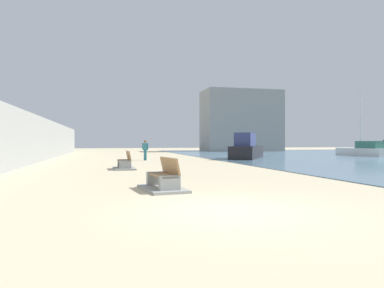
% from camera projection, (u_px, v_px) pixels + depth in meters
% --- Properties ---
extents(ground_plane, '(120.00, 120.00, 0.00)m').
position_uv_depth(ground_plane, '(143.00, 163.00, 25.12)').
color(ground_plane, '#C6B793').
extents(seawall, '(0.80, 64.00, 3.30)m').
position_uv_depth(seawall, '(27.00, 139.00, 23.35)').
color(seawall, gray).
rests_on(seawall, ground).
extents(bench_near, '(1.37, 2.23, 0.98)m').
position_uv_depth(bench_near, '(163.00, 182.00, 10.86)').
color(bench_near, gray).
rests_on(bench_near, ground).
extents(bench_far, '(1.17, 2.13, 0.98)m').
position_uv_depth(bench_far, '(125.00, 165.00, 19.13)').
color(bench_far, gray).
rests_on(bench_far, ground).
extents(person_walking, '(0.46, 0.32, 1.60)m').
position_uv_depth(person_walking, '(145.00, 149.00, 28.22)').
color(person_walking, teal).
rests_on(person_walking, ground).
extents(boat_far_right, '(5.56, 7.49, 2.17)m').
position_uv_depth(boat_far_right, '(247.00, 149.00, 31.27)').
color(boat_far_right, black).
rests_on(boat_far_right, water_bay).
extents(boat_nearest, '(1.99, 6.30, 6.53)m').
position_uv_depth(boat_nearest, '(364.00, 150.00, 36.63)').
color(boat_nearest, white).
rests_on(boat_nearest, water_bay).
extents(harbor_building, '(12.00, 6.00, 9.48)m').
position_uv_depth(harbor_building, '(241.00, 121.00, 56.60)').
color(harbor_building, gray).
rests_on(harbor_building, ground).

